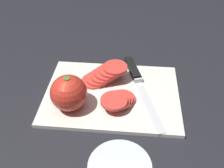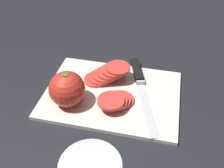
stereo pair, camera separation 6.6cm
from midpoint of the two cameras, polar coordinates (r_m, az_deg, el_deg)
name	(u,v)px [view 2 (the right image)]	position (r m, az deg, el deg)	size (l,w,h in m)	color
ground_plane	(136,92)	(0.70, 7.89, -1.77)	(3.00, 3.00, 0.00)	black
cutting_board	(112,94)	(0.68, 2.76, -2.37)	(0.34, 0.25, 0.01)	silver
whole_tomato	(67,89)	(0.63, -6.81, -1.24)	(0.09, 0.09, 0.09)	red
knife	(139,77)	(0.72, 8.46, 1.37)	(0.11, 0.28, 0.01)	silver
tomato_slice_stack_near	(116,100)	(0.64, 3.85, -3.70)	(0.08, 0.10, 0.03)	#D63D33
tomato_slice_stack_far	(107,74)	(0.70, 1.54, 2.14)	(0.12, 0.08, 0.04)	#D63D33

